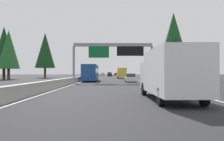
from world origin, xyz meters
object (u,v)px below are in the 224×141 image
Objects in this scene: box_truck_distant_a at (169,73)px; box_truck_far_center at (122,73)px; sign_gantry_overhead at (114,51)px; pickup_mid_right at (109,74)px; conifer_left_near at (9,49)px; minivan_distant_b at (103,74)px; sedan_near_center at (110,75)px; conifer_left_mid at (4,47)px; conifer_right_mid at (176,53)px; conifer_right_near at (174,39)px; sedan_far_right at (130,78)px; sedan_mid_center at (116,74)px; conifer_left_far at (45,50)px; bus_mid_left at (91,72)px.

box_truck_far_center is (55.21, 0.03, 0.00)m from box_truck_distant_a.
sign_gantry_overhead is 84.46m from pickup_mid_right.
minivan_distant_b is at bearing -15.22° from conifer_left_near.
box_truck_far_center is (-33.66, -3.19, 0.93)m from sedan_near_center.
minivan_distant_b is (10.63, 3.48, 0.04)m from pickup_mid_right.
box_truck_distant_a is 54.52m from conifer_left_mid.
sign_gantry_overhead is at bearing 132.81° from conifer_right_mid.
conifer_right_near reaches higher than pickup_mid_right.
box_truck_distant_a is at bearing -176.63° from minivan_distant_b.
conifer_left_near is (15.50, 27.56, 6.48)m from sedan_far_right.
sign_gantry_overhead is at bearing 178.28° from sedan_mid_center.
conifer_right_mid is at bearing -101.60° from conifer_left_near.
sedan_mid_center is 60.80m from box_truck_far_center.
conifer_right_mid is 44.79m from conifer_left_far.
box_truck_distant_a is 0.65× the size of conifer_left_mid.
conifer_right_near is at bearing -4.62° from conifer_right_mid.
conifer_left_mid is (-9.74, 29.39, 6.29)m from box_truck_far_center.
pickup_mid_right is at bearing 1.86° from box_truck_distant_a.
conifer_left_mid reaches higher than sedan_far_right.
sedan_near_center is 0.52× the size of box_truck_far_center.
box_truck_distant_a reaches higher than sedan_far_right.
bus_mid_left is 2.30× the size of minivan_distant_b.
sedan_near_center is 33.83m from box_truck_far_center.
conifer_right_near is 3.87m from conifer_right_mid.
conifer_left_far is at bearing 27.94° from sign_gantry_overhead.
sign_gantry_overhead is at bearing -179.64° from sedan_near_center.
sedan_near_center is at bearing -3.98° from bus_mid_left.
conifer_left_near is (5.65, 37.81, -1.74)m from conifer_right_near.
conifer_right_near is 1.57× the size of conifer_right_mid.
conifer_right_mid is (-80.26, -10.22, 4.97)m from sedan_mid_center.
pickup_mid_right is 19.20m from sedan_near_center.
conifer_left_near reaches higher than sedan_mid_center.
conifer_left_mid is 19.43m from conifer_left_far.
conifer_left_far reaches higher than sedan_near_center.
conifer_right_mid is (3.30, -17.34, 3.93)m from bus_mid_left.
pickup_mid_right is at bearing 0.47° from sign_gantry_overhead.
sign_gantry_overhead is at bearing 137.00° from conifer_right_near.
conifer_left_far is at bearing 139.55° from sedan_near_center.
conifer_left_near is (-75.22, 20.47, 6.21)m from minivan_distant_b.
pickup_mid_right is at bearing 3.76° from box_truck_far_center.
minivan_distant_b is (86.24, -0.16, -0.77)m from bus_mid_left.
conifer_left_near is 21.01m from conifer_left_far.
conifer_left_far is (-24.70, 21.06, 8.15)m from sedan_near_center.
box_truck_far_center reaches higher than sedan_near_center.
bus_mid_left is (4.48, 7.26, 1.03)m from sedan_far_right.
conifer_right_mid is at bearing -103.78° from conifer_left_mid.
sedan_mid_center is at bearing -22.61° from conifer_left_mid.
conifer_left_far is at bearing 20.72° from box_truck_distant_a.
conifer_left_near is at bearing 81.51° from conifer_right_near.
box_truck_distant_a is at bearing -173.24° from sign_gantry_overhead.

